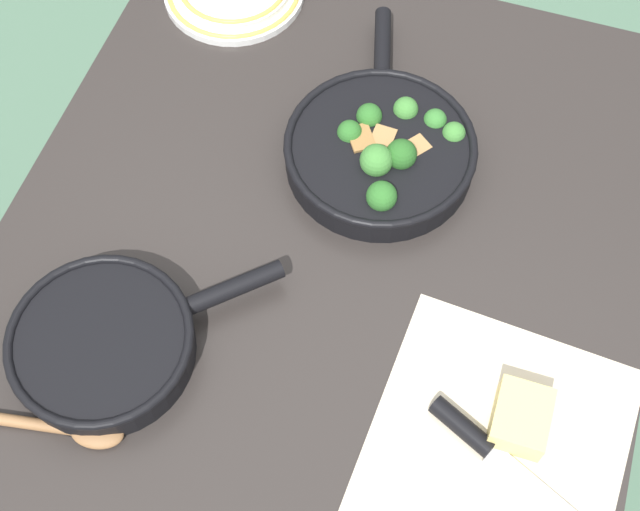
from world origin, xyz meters
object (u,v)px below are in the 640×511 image
at_px(skillet_eggs, 105,343).
at_px(cheese_block, 520,418).
at_px(grater_knife, 493,454).
at_px(wooden_spoon, 12,421).
at_px(skillet_broccoli, 381,149).

bearing_deg(skillet_eggs, cheese_block, -35.78).
xyz_separation_m(grater_knife, cheese_block, (-0.05, 0.02, 0.01)).
xyz_separation_m(wooden_spoon, grater_knife, (-0.14, 0.55, 0.00)).
height_order(wooden_spoon, cheese_block, cheese_block).
xyz_separation_m(skillet_eggs, grater_knife, (-0.02, 0.48, -0.02)).
bearing_deg(cheese_block, skillet_broccoli, -140.28).
distance_m(skillet_broccoli, skillet_eggs, 0.45).
height_order(wooden_spoon, grater_knife, grater_knife).
relative_size(skillet_broccoli, cheese_block, 4.77).
distance_m(skillet_eggs, cheese_block, 0.51).
bearing_deg(skillet_broccoli, grater_knife, -161.43).
height_order(grater_knife, cheese_block, cheese_block).
distance_m(skillet_broccoli, grater_knife, 0.44).
height_order(skillet_broccoli, skillet_eggs, skillet_broccoli).
bearing_deg(skillet_eggs, wooden_spoon, -163.82).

